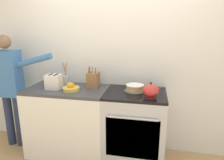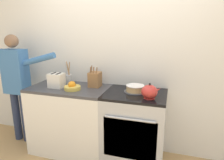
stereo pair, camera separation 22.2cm
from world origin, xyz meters
The scene contains 10 objects.
wall_back centered at (0.00, 0.63, 1.30)m, with size 8.00×0.04×2.60m.
counter_cabinet centered at (-0.63, 0.30, 0.46)m, with size 1.05×0.61×0.93m.
stove_range centered at (0.26, 0.30, 0.46)m, with size 0.74×0.64×0.93m.
layer_cake centered at (0.25, 0.35, 0.97)m, with size 0.27×0.27×0.09m.
tea_kettle centered at (0.44, 0.17, 1.00)m, with size 0.22×0.18×0.18m.
knife_block centered at (-0.31, 0.43, 1.02)m, with size 0.15×0.16×0.28m.
utensil_crock centered at (-0.71, 0.44, 1.00)m, with size 0.10×0.10×0.32m.
fruit_bowl centered at (-0.54, 0.22, 0.97)m, with size 0.21×0.21×0.11m.
toaster centered at (-0.78, 0.25, 1.02)m, with size 0.20×0.16×0.19m.
person_baker centered at (-1.47, 0.31, 0.96)m, with size 0.92×0.20×1.60m.
Camera 1 is at (0.44, -2.02, 1.68)m, focal length 32.00 mm.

